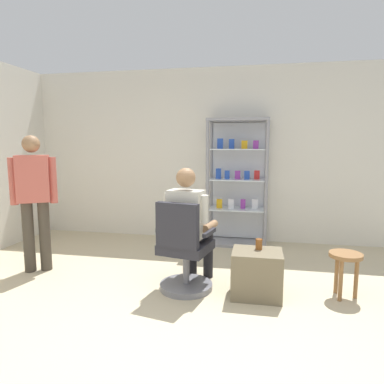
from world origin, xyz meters
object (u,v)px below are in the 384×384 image
object	(u,v)px
display_cabinet_main	(237,181)
wooden_stool	(345,262)
office_chair	(184,254)
storage_crate	(257,274)
tea_glass	(259,244)
seated_shopkeeper	(190,221)
standing_customer	(34,195)

from	to	relation	value
display_cabinet_main	wooden_stool	distance (m)	2.18
display_cabinet_main	office_chair	distance (m)	2.01
display_cabinet_main	storage_crate	world-z (taller)	display_cabinet_main
tea_glass	seated_shopkeeper	bearing A→B (deg)	174.47
seated_shopkeeper	standing_customer	bearing A→B (deg)	177.84
storage_crate	standing_customer	size ratio (longest dim) A/B	0.30
display_cabinet_main	wooden_stool	bearing A→B (deg)	-55.40
storage_crate	standing_customer	distance (m)	2.71
office_chair	standing_customer	world-z (taller)	standing_customer
standing_customer	tea_glass	bearing A→B (deg)	-3.09
display_cabinet_main	standing_customer	bearing A→B (deg)	-144.20
tea_glass	standing_customer	xyz separation A→B (m)	(-2.63, 0.14, 0.41)
display_cabinet_main	storage_crate	bearing A→B (deg)	-80.02
storage_crate	seated_shopkeeper	bearing A→B (deg)	169.24
display_cabinet_main	tea_glass	distance (m)	1.88
seated_shopkeeper	tea_glass	xyz separation A→B (m)	(0.73, -0.07, -0.19)
seated_shopkeeper	tea_glass	bearing A→B (deg)	-5.53
seated_shopkeeper	storage_crate	world-z (taller)	seated_shopkeeper
wooden_stool	office_chair	bearing A→B (deg)	-174.33
tea_glass	standing_customer	distance (m)	2.66
seated_shopkeeper	storage_crate	distance (m)	0.87
tea_glass	display_cabinet_main	bearing A→B (deg)	100.74
office_chair	seated_shopkeeper	distance (m)	0.36
office_chair	standing_customer	xyz separation A→B (m)	(-1.87, 0.23, 0.54)
office_chair	seated_shopkeeper	world-z (taller)	seated_shopkeeper
display_cabinet_main	storage_crate	xyz separation A→B (m)	(0.33, -1.86, -0.73)
wooden_stool	tea_glass	bearing A→B (deg)	-175.26
office_chair	storage_crate	bearing A→B (deg)	1.86
tea_glass	wooden_stool	xyz separation A→B (m)	(0.85, 0.07, -0.16)
seated_shopkeeper	wooden_stool	bearing A→B (deg)	-0.01
display_cabinet_main	office_chair	size ratio (longest dim) A/B	1.98
seated_shopkeeper	storage_crate	bearing A→B (deg)	-10.76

